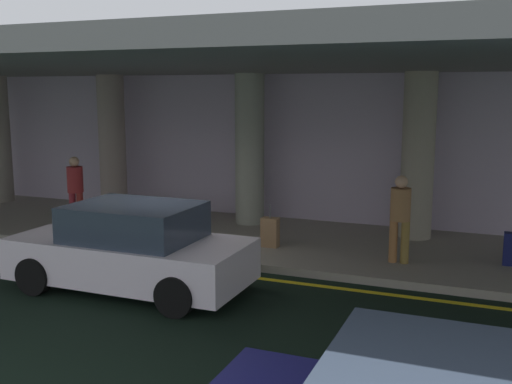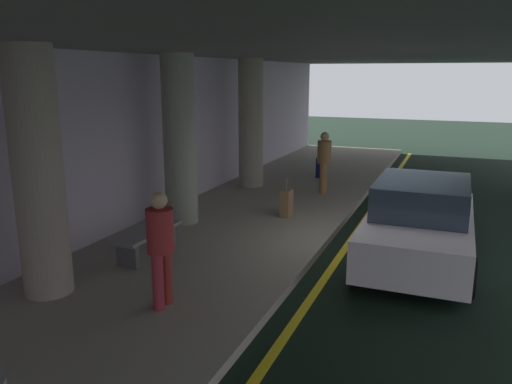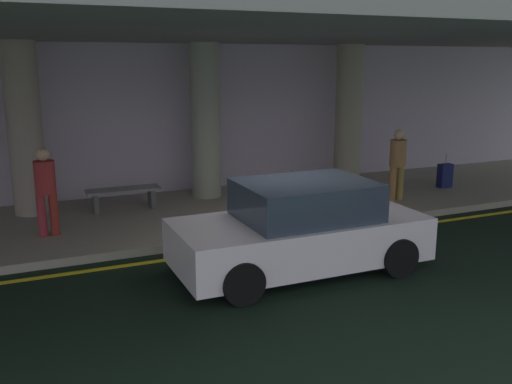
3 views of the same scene
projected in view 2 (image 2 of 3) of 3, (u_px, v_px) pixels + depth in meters
The scene contains 14 objects.
ground_plane at pixel (378, 253), 9.77m from camera, with size 60.00×60.00×0.00m, color black.
sidewalk at pixel (232, 231), 10.88m from camera, with size 26.00×4.20×0.15m, color gray.
lane_stripe_yellow at pixel (345, 249), 10.00m from camera, with size 26.00×0.14×0.01m, color yellow.
support_column_left_mid at pixel (38, 174), 7.28m from camera, with size 0.71×0.71×3.65m, color gray.
support_column_center at pixel (180, 141), 10.89m from camera, with size 0.71×0.71×3.65m, color gray.
support_column_right_mid at pixel (251, 124), 14.50m from camera, with size 0.71×0.71×3.65m, color gray.
ceiling_overhang at pixel (253, 44), 9.81m from camera, with size 28.00×13.20×0.30m, color slate.
terminal_back_wall at pixel (140, 142), 11.28m from camera, with size 26.00×0.30×3.80m, color #B9A9C0.
car_white at pixel (420, 223), 9.26m from camera, with size 4.10×1.92×1.50m.
traveler_with_luggage at pixel (324, 158), 13.89m from camera, with size 0.38×0.38×1.68m.
person_waiting_for_ride at pixel (161, 242), 7.00m from camera, with size 0.38×0.38×1.68m.
suitcase_upright_primary at pixel (286, 203), 11.68m from camera, with size 0.36×0.22×0.90m.
suitcase_upright_secondary at pixel (321, 167), 16.09m from camera, with size 0.36×0.22×0.90m.
bench_metal at pixel (148, 237), 9.14m from camera, with size 1.60×0.50×0.48m.
Camera 2 is at (-9.45, -1.28, 3.40)m, focal length 35.45 mm.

